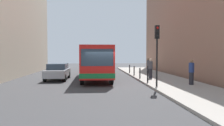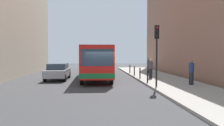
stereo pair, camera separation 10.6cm
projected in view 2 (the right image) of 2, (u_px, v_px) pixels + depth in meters
The scene contains 14 objects.
ground_plane at pixel (103, 86), 16.30m from camera, with size 80.00×80.00×0.00m, color #38383A.
sidewalk at pixel (175, 84), 16.72m from camera, with size 4.40×40.00×0.15m, color #9E9991.
building_right at pixel (223, 10), 20.91m from camera, with size 7.00×32.00×12.92m, color #936B56.
bus at pixel (96, 61), 21.09m from camera, with size 2.60×11.04×3.00m.
car_beside_bus at pixel (58, 71), 20.28m from camera, with size 1.89×4.42×1.48m.
car_behind_bus at pixel (95, 65), 30.35m from camera, with size 2.03×4.48×1.48m.
traffic_light at pixel (157, 44), 14.86m from camera, with size 0.28×0.33×4.10m.
bollard_near at pixel (148, 76), 17.05m from camera, with size 0.11×0.11×0.95m, color black.
bollard_mid at pixel (140, 73), 19.92m from camera, with size 0.11×0.11×0.95m, color black.
bollard_far at pixel (134, 71), 22.78m from camera, with size 0.11×0.11×0.95m, color black.
bollard_farthest at pixel (130, 69), 25.64m from camera, with size 0.11×0.11×0.95m, color black.
pedestrian_near_signal at pixel (191, 72), 15.83m from camera, with size 0.38×0.38×1.81m.
pedestrian_mid_sidewalk at pixel (151, 68), 20.01m from camera, with size 0.38×0.38×1.79m.
pedestrian_far_sidewalk at pixel (149, 66), 25.13m from camera, with size 0.38×0.38×1.74m.
Camera 2 is at (-0.58, -16.23, 2.34)m, focal length 35.73 mm.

